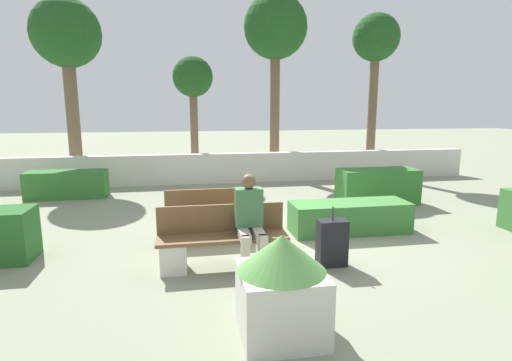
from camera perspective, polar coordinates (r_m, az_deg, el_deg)
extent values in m
plane|color=gray|center=(7.21, 3.38, -7.68)|extent=(60.00, 60.00, 0.00)
cube|color=beige|center=(12.00, -2.20, 1.86)|extent=(14.49, 0.30, 0.87)
cube|color=brown|center=(5.67, -4.76, -8.20)|extent=(1.83, 0.44, 0.05)
cube|color=brown|center=(5.83, -5.02, -5.34)|extent=(1.83, 0.04, 0.40)
cube|color=beige|center=(5.73, -11.69, -10.63)|extent=(0.36, 0.40, 0.41)
cube|color=beige|center=(5.84, 2.09, -9.99)|extent=(0.36, 0.40, 0.41)
cube|color=brown|center=(6.74, -6.00, -5.14)|extent=(1.63, 0.44, 0.05)
cube|color=brown|center=(6.92, -6.18, -2.81)|extent=(1.63, 0.04, 0.40)
cube|color=beige|center=(6.80, -10.94, -7.19)|extent=(0.36, 0.40, 0.41)
cube|color=beige|center=(6.87, -1.04, -6.79)|extent=(0.36, 0.40, 0.41)
cube|color=#B2A893|center=(5.47, -1.70, -7.87)|extent=(0.14, 0.46, 0.13)
cube|color=#B2A893|center=(5.50, 0.38, -7.76)|extent=(0.14, 0.46, 0.13)
cube|color=#B2A893|center=(5.33, -1.54, -11.01)|extent=(0.11, 0.11, 0.59)
cube|color=#B2A893|center=(5.37, 1.04, -10.85)|extent=(0.11, 0.11, 0.59)
cube|color=#3D6B42|center=(5.62, -1.06, -3.81)|extent=(0.38, 0.22, 0.54)
sphere|color=brown|center=(5.52, -1.04, -0.12)|extent=(0.20, 0.20, 0.20)
cube|color=#33702D|center=(9.71, 16.97, -0.84)|extent=(1.83, 0.72, 0.82)
cube|color=#3D7A38|center=(7.48, 13.20, -5.09)|extent=(2.14, 0.73, 0.55)
cube|color=#33702D|center=(11.00, -25.38, -0.50)|extent=(1.89, 0.65, 0.68)
cube|color=beige|center=(4.14, 3.61, -17.04)|extent=(0.81, 0.81, 0.68)
cone|color=#569347|center=(3.93, 3.70, -10.28)|extent=(0.87, 0.87, 0.36)
cube|color=black|center=(5.87, 10.79, -8.75)|extent=(0.41, 0.24, 0.67)
cylinder|color=#333338|center=(5.74, 10.94, -4.64)|extent=(0.02, 0.02, 0.20)
cylinder|color=brown|center=(13.27, -24.67, 8.08)|extent=(0.37, 0.37, 3.80)
sphere|color=#1E4C1E|center=(13.42, -25.51, 18.52)|extent=(1.97, 1.97, 1.97)
cylinder|color=brown|center=(12.67, -8.79, 6.59)|extent=(0.24, 0.24, 2.80)
sphere|color=#1E4C1E|center=(12.67, -9.02, 14.44)|extent=(1.22, 1.22, 1.22)
cylinder|color=brown|center=(13.18, 2.69, 9.80)|extent=(0.31, 0.31, 4.16)
sphere|color=#1E4C1E|center=(13.40, 2.80, 21.11)|extent=(2.00, 2.00, 2.00)
cylinder|color=brown|center=(13.61, 16.24, 9.03)|extent=(0.28, 0.28, 3.97)
sphere|color=#1E4C1E|center=(13.77, 16.78, 19.00)|extent=(1.47, 1.47, 1.47)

